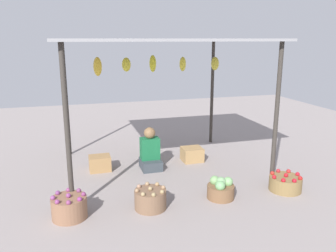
% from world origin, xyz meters
% --- Properties ---
extents(ground_plane, '(14.00, 14.00, 0.00)m').
position_xyz_m(ground_plane, '(0.00, 0.00, 0.00)').
color(ground_plane, gray).
extents(market_stall_structure, '(3.46, 2.84, 2.34)m').
position_xyz_m(market_stall_structure, '(-0.00, 0.01, 2.18)').
color(market_stall_structure, '#38332D').
rests_on(market_stall_structure, ground).
extents(vendor_person, '(0.36, 0.44, 0.78)m').
position_xyz_m(vendor_person, '(-0.16, 0.01, 0.30)').
color(vendor_person, '#374046').
rests_on(vendor_person, ground).
extents(basket_purple_onions, '(0.47, 0.47, 0.35)m').
position_xyz_m(basket_purple_onions, '(-1.62, -1.47, 0.15)').
color(basket_purple_onions, '#855E45').
rests_on(basket_purple_onions, ground).
extents(basket_potatoes, '(0.45, 0.45, 0.33)m').
position_xyz_m(basket_potatoes, '(-0.52, -1.51, 0.14)').
color(basket_potatoes, brown).
rests_on(basket_potatoes, ground).
extents(basket_cabbages, '(0.41, 0.41, 0.34)m').
position_xyz_m(basket_cabbages, '(0.57, -1.49, 0.14)').
color(basket_cabbages, brown).
rests_on(basket_cabbages, ground).
extents(basket_red_apples, '(0.51, 0.51, 0.29)m').
position_xyz_m(basket_red_apples, '(1.67, -1.52, 0.12)').
color(basket_red_apples, olive).
rests_on(basket_red_apples, ground).
extents(wooden_crate_near_vendor, '(0.39, 0.35, 0.27)m').
position_xyz_m(wooden_crate_near_vendor, '(0.72, 0.18, 0.13)').
color(wooden_crate_near_vendor, '#A68050').
rests_on(wooden_crate_near_vendor, ground).
extents(wooden_crate_stacked_rear, '(0.38, 0.31, 0.27)m').
position_xyz_m(wooden_crate_stacked_rear, '(-1.07, 0.17, 0.14)').
color(wooden_crate_stacked_rear, '#9E7749').
rests_on(wooden_crate_stacked_rear, ground).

